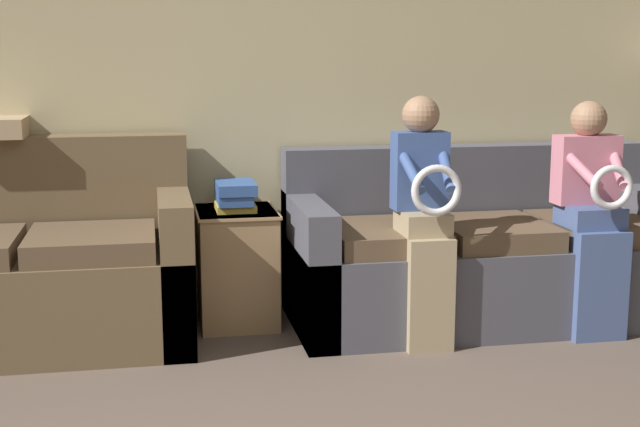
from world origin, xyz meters
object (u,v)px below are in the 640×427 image
object	(u,v)px
couch_main	(481,258)
side_shelf	(237,265)
child_left_seated	(424,207)
child_right_seated	(593,208)
book_stack	(235,196)
couch_side	(29,272)

from	to	relation	value
couch_main	side_shelf	bearing A→B (deg)	173.44
child_left_seated	child_right_seated	size ratio (longest dim) A/B	1.03
child_left_seated	child_right_seated	bearing A→B (deg)	-0.13
book_stack	side_shelf	bearing A→B (deg)	-28.87
couch_side	child_left_seated	distance (m)	2.00
couch_main	child_left_seated	bearing A→B (deg)	-140.86
couch_main	side_shelf	size ratio (longest dim) A/B	3.38
couch_main	book_stack	xyz separation A→B (m)	(-1.33, 0.16, 0.36)
couch_side	book_stack	world-z (taller)	couch_side
book_stack	child_left_seated	bearing A→B (deg)	-30.45
couch_side	side_shelf	xyz separation A→B (m)	(1.06, 0.14, -0.05)
child_right_seated	book_stack	bearing A→B (deg)	163.67
couch_main	child_right_seated	size ratio (longest dim) A/B	1.75
couch_main	couch_side	distance (m)	2.39
couch_main	book_stack	distance (m)	1.39
couch_main	child_left_seated	world-z (taller)	child_left_seated
couch_main	side_shelf	xyz separation A→B (m)	(-1.33, 0.15, -0.02)
child_left_seated	child_right_seated	world-z (taller)	child_left_seated
side_shelf	couch_side	bearing A→B (deg)	-172.38
child_left_seated	book_stack	distance (m)	1.03
book_stack	couch_main	bearing A→B (deg)	-6.63
side_shelf	book_stack	world-z (taller)	book_stack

